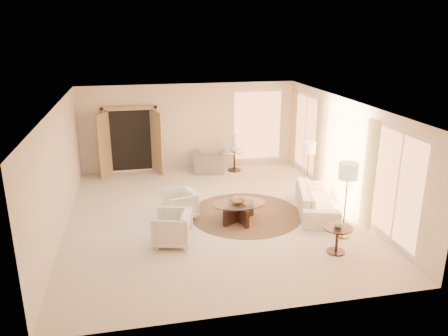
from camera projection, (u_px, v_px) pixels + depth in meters
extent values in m
cube|color=beige|center=(212.00, 216.00, 10.95)|extent=(7.00, 8.00, 0.02)
cube|color=white|center=(211.00, 104.00, 10.09)|extent=(7.00, 8.00, 0.02)
cube|color=beige|center=(189.00, 127.00, 14.24)|extent=(7.00, 0.04, 2.80)
cube|color=beige|center=(257.00, 236.00, 6.79)|extent=(7.00, 0.04, 2.80)
cube|color=beige|center=(59.00, 172.00, 9.84)|extent=(0.04, 8.00, 2.80)
cube|color=beige|center=(345.00, 154.00, 11.20)|extent=(0.04, 8.00, 2.80)
cube|color=tan|center=(131.00, 140.00, 13.87)|extent=(1.80, 0.12, 2.16)
cube|color=tan|center=(105.00, 145.00, 13.48)|extent=(0.35, 0.66, 2.00)
cube|color=tan|center=(157.00, 142.00, 13.79)|extent=(0.35, 0.66, 2.00)
cylinder|color=#3B271A|center=(245.00, 214.00, 11.04)|extent=(3.71, 3.71, 0.01)
imported|color=white|center=(316.00, 200.00, 11.05)|extent=(1.47, 2.41, 0.66)
imported|color=white|center=(180.00, 203.00, 10.72)|extent=(0.84, 0.88, 0.76)
imported|color=white|center=(172.00, 227.00, 9.42)|extent=(0.91, 0.94, 0.80)
imported|color=gray|center=(209.00, 159.00, 14.08)|extent=(1.14, 0.87, 0.89)
cube|color=black|center=(239.00, 213.00, 10.56)|extent=(0.29, 0.98, 0.44)
cube|color=black|center=(239.00, 213.00, 10.56)|extent=(0.88, 0.59, 0.44)
cylinder|color=white|center=(239.00, 203.00, 10.49)|extent=(1.72, 1.72, 0.02)
cylinder|color=black|center=(336.00, 252.00, 9.16)|extent=(0.38, 0.38, 0.03)
cylinder|color=black|center=(337.00, 240.00, 9.08)|extent=(0.06, 0.06, 0.55)
cylinder|color=black|center=(338.00, 228.00, 8.99)|extent=(0.61, 0.61, 0.03)
cylinder|color=#2F2519|center=(234.00, 170.00, 14.38)|extent=(0.44, 0.44, 0.03)
cylinder|color=#2F2519|center=(234.00, 161.00, 14.28)|extent=(0.07, 0.07, 0.62)
cylinder|color=white|center=(234.00, 152.00, 14.19)|extent=(0.57, 0.57, 0.03)
cylinder|color=#2F2519|center=(306.00, 193.00, 12.39)|extent=(0.26, 0.26, 0.03)
cylinder|color=#2F2519|center=(307.00, 172.00, 12.19)|extent=(0.03, 0.03, 1.29)
cylinder|color=beige|center=(309.00, 147.00, 11.97)|extent=(0.37, 0.37, 0.31)
cylinder|color=#2F2519|center=(342.00, 236.00, 9.85)|extent=(0.30, 0.30, 0.03)
cylinder|color=#2F2519|center=(345.00, 206.00, 9.62)|extent=(0.03, 0.03, 1.48)
cylinder|color=beige|center=(348.00, 171.00, 9.37)|extent=(0.42, 0.42, 0.36)
imported|color=brown|center=(239.00, 201.00, 10.47)|extent=(0.39, 0.39, 0.07)
imported|color=white|center=(338.00, 223.00, 8.96)|extent=(0.21, 0.21, 0.19)
imported|color=white|center=(234.00, 147.00, 14.14)|extent=(0.29, 0.29, 0.27)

